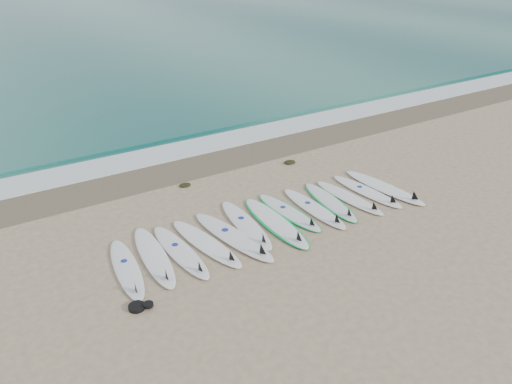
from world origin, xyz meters
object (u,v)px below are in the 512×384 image
leash_coil (139,306)px  surfboard_12 (386,188)px  surfboard_0 (127,270)px  surfboard_6 (276,223)px

leash_coil → surfboard_12: bearing=8.6°
surfboard_12 → leash_coil: size_ratio=6.15×
surfboard_0 → surfboard_12: 7.49m
leash_coil → surfboard_0: bearing=81.1°
surfboard_0 → surfboard_6: (3.79, -0.05, -0.00)m
surfboard_0 → leash_coil: 1.28m
surfboard_6 → leash_coil: 4.17m
surfboard_0 → leash_coil: bearing=-92.0°
surfboard_0 → surfboard_6: bearing=6.2°
surfboard_0 → leash_coil: surfboard_0 is taller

